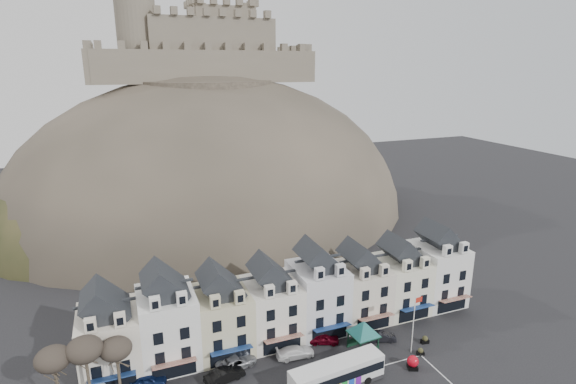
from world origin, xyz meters
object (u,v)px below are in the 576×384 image
(red_buoy, at_px, (413,362))
(car_navy, at_px, (148,380))
(car_black, at_px, (225,375))
(car_white, at_px, (295,352))
(flagpole, at_px, (414,321))
(car_maroon, at_px, (323,338))
(car_silver, at_px, (237,362))
(bus, at_px, (337,373))
(car_charcoal, at_px, (381,337))
(bus_shelter, at_px, (364,328))

(red_buoy, bearing_deg, car_navy, 163.94)
(car_black, relative_size, car_white, 0.98)
(flagpole, xyz_separation_m, car_navy, (-32.29, 5.99, -3.90))
(red_buoy, relative_size, car_maroon, 0.42)
(red_buoy, bearing_deg, car_silver, 157.82)
(red_buoy, height_order, car_silver, red_buoy)
(car_navy, distance_m, car_white, 17.92)
(bus, height_order, car_black, bus)
(car_white, distance_m, car_charcoal, 12.17)
(bus, bearing_deg, car_navy, 152.88)
(flagpole, distance_m, car_navy, 33.07)
(bus, xyz_separation_m, car_maroon, (2.26, 8.24, -1.08))
(car_black, bearing_deg, car_white, -96.29)
(car_maroon, bearing_deg, car_black, 122.53)
(bus_shelter, xyz_separation_m, flagpole, (5.71, -2.66, 1.28))
(bus, xyz_separation_m, car_navy, (-20.23, 8.24, -1.09))
(car_silver, height_order, car_maroon, car_maroon)
(red_buoy, distance_m, car_charcoal, 6.35)
(red_buoy, bearing_deg, car_black, 164.10)
(car_black, bearing_deg, bus_shelter, -105.69)
(bus_shelter, xyz_separation_m, car_black, (-18.13, 0.83, -2.53))
(car_black, relative_size, car_maroon, 1.14)
(bus, height_order, flagpole, flagpole)
(car_white, bearing_deg, car_maroon, -69.15)
(bus_shelter, distance_m, car_maroon, 5.88)
(car_silver, relative_size, car_charcoal, 1.29)
(car_black, xyz_separation_m, car_white, (9.43, 1.12, -0.08))
(car_silver, bearing_deg, car_charcoal, -107.87)
(flagpole, relative_size, car_maroon, 1.92)
(car_navy, xyz_separation_m, car_charcoal, (30.00, -2.42, -0.06))
(car_silver, height_order, car_white, car_white)
(bus, relative_size, flagpole, 1.45)
(car_silver, bearing_deg, bus, -140.42)
(car_black, xyz_separation_m, car_charcoal, (21.56, 0.08, -0.15))
(car_navy, bearing_deg, bus_shelter, -84.92)
(red_buoy, xyz_separation_m, car_maroon, (-7.90, 8.75, -0.17))
(bus_shelter, height_order, car_navy, bus_shelter)
(car_navy, height_order, car_charcoal, car_navy)
(car_navy, bearing_deg, flagpole, -88.29)
(car_black, bearing_deg, bus, -129.02)
(bus, relative_size, car_black, 2.44)
(car_silver, distance_m, car_white, 7.51)
(bus_shelter, distance_m, red_buoy, 7.06)
(car_charcoal, bearing_deg, red_buoy, -157.51)
(bus, distance_m, car_white, 7.33)
(red_buoy, xyz_separation_m, car_white, (-12.51, 7.37, -0.18))
(flagpole, xyz_separation_m, car_white, (-14.42, 4.61, -3.89))
(bus, distance_m, red_buoy, 10.21)
(car_navy, bearing_deg, car_black, -94.27)
(bus_shelter, height_order, car_black, bus_shelter)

